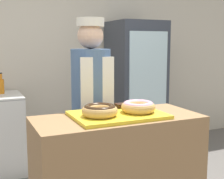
{
  "coord_description": "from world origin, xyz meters",
  "views": [
    {
      "loc": [
        -0.92,
        -1.95,
        1.48
      ],
      "look_at": [
        0.0,
        0.1,
        1.14
      ],
      "focal_mm": 50.0,
      "sensor_mm": 36.0,
      "label": 1
    }
  ],
  "objects_px": {
    "beverage_fridge": "(136,87)",
    "bottle_orange_b": "(1,86)",
    "serving_tray": "(118,115)",
    "donut_chocolate_glaze": "(100,110)",
    "brownie_back_left": "(96,108)",
    "baker_person": "(91,110)",
    "brownie_back_right": "(121,106)",
    "donut_light_glaze": "(138,106)"
  },
  "relations": [
    {
      "from": "serving_tray",
      "to": "donut_light_glaze",
      "type": "bearing_deg",
      "value": -10.77
    },
    {
      "from": "baker_person",
      "to": "beverage_fridge",
      "type": "relative_size",
      "value": 0.96
    },
    {
      "from": "donut_light_glaze",
      "to": "brownie_back_left",
      "type": "relative_size",
      "value": 3.28
    },
    {
      "from": "donut_chocolate_glaze",
      "to": "brownie_back_left",
      "type": "xyz_separation_m",
      "value": [
        0.05,
        0.19,
        -0.03
      ]
    },
    {
      "from": "serving_tray",
      "to": "brownie_back_left",
      "type": "relative_size",
      "value": 8.5
    },
    {
      "from": "brownie_back_right",
      "to": "baker_person",
      "type": "distance_m",
      "value": 0.41
    },
    {
      "from": "serving_tray",
      "to": "beverage_fridge",
      "type": "relative_size",
      "value": 0.36
    },
    {
      "from": "serving_tray",
      "to": "donut_light_glaze",
      "type": "relative_size",
      "value": 2.59
    },
    {
      "from": "donut_light_glaze",
      "to": "baker_person",
      "type": "bearing_deg",
      "value": 103.53
    },
    {
      "from": "brownie_back_right",
      "to": "bottle_orange_b",
      "type": "xyz_separation_m",
      "value": [
        -0.73,
        1.66,
        -0.01
      ]
    },
    {
      "from": "donut_light_glaze",
      "to": "brownie_back_right",
      "type": "relative_size",
      "value": 3.28
    },
    {
      "from": "donut_light_glaze",
      "to": "baker_person",
      "type": "relative_size",
      "value": 0.15
    },
    {
      "from": "bottle_orange_b",
      "to": "brownie_back_left",
      "type": "bearing_deg",
      "value": -72.37
    },
    {
      "from": "donut_light_glaze",
      "to": "bottle_orange_b",
      "type": "height_order",
      "value": "bottle_orange_b"
    },
    {
      "from": "beverage_fridge",
      "to": "donut_light_glaze",
      "type": "bearing_deg",
      "value": -117.95
    },
    {
      "from": "brownie_back_left",
      "to": "baker_person",
      "type": "height_order",
      "value": "baker_person"
    },
    {
      "from": "donut_chocolate_glaze",
      "to": "bottle_orange_b",
      "type": "xyz_separation_m",
      "value": [
        -0.48,
        1.85,
        -0.04
      ]
    },
    {
      "from": "serving_tray",
      "to": "brownie_back_left",
      "type": "xyz_separation_m",
      "value": [
        -0.1,
        0.17,
        0.03
      ]
    },
    {
      "from": "donut_light_glaze",
      "to": "bottle_orange_b",
      "type": "xyz_separation_m",
      "value": [
        -0.78,
        1.85,
        -0.04
      ]
    },
    {
      "from": "bottle_orange_b",
      "to": "donut_chocolate_glaze",
      "type": "bearing_deg",
      "value": -75.47
    },
    {
      "from": "brownie_back_right",
      "to": "beverage_fridge",
      "type": "bearing_deg",
      "value": 57.96
    },
    {
      "from": "donut_light_glaze",
      "to": "bottle_orange_b",
      "type": "bearing_deg",
      "value": 112.75
    },
    {
      "from": "brownie_back_left",
      "to": "brownie_back_right",
      "type": "xyz_separation_m",
      "value": [
        0.2,
        0.0,
        0.0
      ]
    },
    {
      "from": "donut_chocolate_glaze",
      "to": "brownie_back_right",
      "type": "bearing_deg",
      "value": 37.79
    },
    {
      "from": "brownie_back_right",
      "to": "baker_person",
      "type": "height_order",
      "value": "baker_person"
    },
    {
      "from": "donut_chocolate_glaze",
      "to": "brownie_back_right",
      "type": "distance_m",
      "value": 0.32
    },
    {
      "from": "serving_tray",
      "to": "bottle_orange_b",
      "type": "distance_m",
      "value": 1.93
    },
    {
      "from": "donut_chocolate_glaze",
      "to": "brownie_back_right",
      "type": "height_order",
      "value": "donut_chocolate_glaze"
    },
    {
      "from": "donut_chocolate_glaze",
      "to": "beverage_fridge",
      "type": "xyz_separation_m",
      "value": [
        1.23,
        1.77,
        -0.15
      ]
    },
    {
      "from": "baker_person",
      "to": "beverage_fridge",
      "type": "bearing_deg",
      "value": 47.64
    },
    {
      "from": "baker_person",
      "to": "bottle_orange_b",
      "type": "bearing_deg",
      "value": 116.65
    },
    {
      "from": "beverage_fridge",
      "to": "bottle_orange_b",
      "type": "height_order",
      "value": "beverage_fridge"
    },
    {
      "from": "serving_tray",
      "to": "brownie_back_left",
      "type": "distance_m",
      "value": 0.2
    },
    {
      "from": "donut_chocolate_glaze",
      "to": "baker_person",
      "type": "bearing_deg",
      "value": 75.07
    },
    {
      "from": "beverage_fridge",
      "to": "donut_chocolate_glaze",
      "type": "bearing_deg",
      "value": -124.93
    },
    {
      "from": "donut_chocolate_glaze",
      "to": "donut_light_glaze",
      "type": "height_order",
      "value": "same"
    },
    {
      "from": "baker_person",
      "to": "donut_light_glaze",
      "type": "bearing_deg",
      "value": -76.47
    },
    {
      "from": "donut_light_glaze",
      "to": "bottle_orange_b",
      "type": "relative_size",
      "value": 1.01
    },
    {
      "from": "donut_light_glaze",
      "to": "beverage_fridge",
      "type": "distance_m",
      "value": 2.01
    },
    {
      "from": "brownie_back_left",
      "to": "beverage_fridge",
      "type": "distance_m",
      "value": 1.98
    },
    {
      "from": "serving_tray",
      "to": "beverage_fridge",
      "type": "distance_m",
      "value": 2.05
    },
    {
      "from": "serving_tray",
      "to": "donut_chocolate_glaze",
      "type": "height_order",
      "value": "donut_chocolate_glaze"
    }
  ]
}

